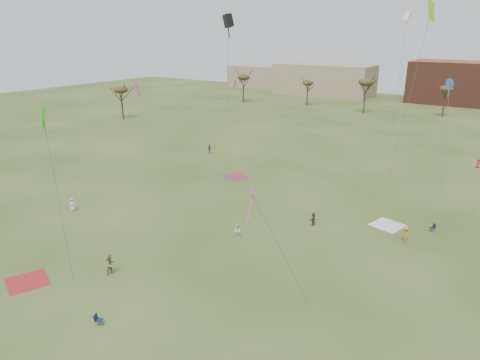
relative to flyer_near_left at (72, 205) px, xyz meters
The scene contains 18 objects.
ground 19.82m from the flyer_near_left, 15.14° to the right, with size 260.00×260.00×0.00m, color #324A17.
flyer_near_left is the anchor object (origin of this frame).
spectator_fore_b 16.49m from the flyer_near_left, 25.33° to the right, with size 0.90×0.70×1.85m, color #867E55.
spectator_fore_c 27.95m from the flyer_near_left, 25.37° to the left, with size 1.36×0.43×1.47m, color brown.
flyer_mid_b 37.08m from the flyer_near_left, 20.99° to the left, with size 1.13×0.65×1.75m, color orange.
spectator_mid_d 29.49m from the flyer_near_left, 94.41° to the left, with size 0.95×0.40×1.63m, color #893989.
spectator_mid_e 20.66m from the flyer_near_left, 13.93° to the left, with size 0.69×0.54×1.42m, color white.
flyer_far_b 59.18m from the flyer_near_left, 50.49° to the left, with size 0.72×0.47×1.46m, color red.
blanket_red 15.50m from the flyer_near_left, 49.90° to the right, with size 3.14×3.14×0.03m, color #AD2224.
blanket_cream 36.02m from the flyer_near_left, 27.13° to the left, with size 3.07×3.07×0.03m, color white.
blanket_plum 23.04m from the flyer_near_left, 67.33° to the left, with size 2.91×2.91×0.03m, color #942D50.
camp_chair_center 23.20m from the flyer_near_left, 31.97° to the right, with size 0.70×0.68×0.87m.
camp_chair_right 40.38m from the flyer_near_left, 25.60° to the left, with size 0.74×0.74×0.87m.
kites_aloft 34.35m from the flyer_near_left, 49.49° to the left, with size 57.50×62.96×25.47m.
tree_line 75.98m from the flyer_near_left, 77.59° to the left, with size 117.44×49.32×8.91m.
building_tan 111.05m from the flyer_near_left, 98.23° to the left, with size 32.00×14.00×10.00m, color #937F60.
building_brick 117.45m from the flyer_near_left, 78.14° to the left, with size 26.00×16.00×12.00m, color brown.
building_tan_west 125.55m from the flyer_near_left, 111.44° to the left, with size 20.00×12.00×8.00m, color #937F60.
Camera 1 is at (23.45, -23.26, 19.92)m, focal length 32.48 mm.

